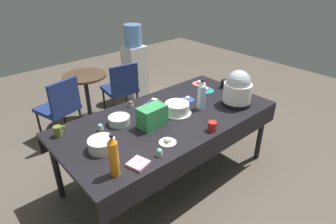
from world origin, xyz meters
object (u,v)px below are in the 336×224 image
object	(u,v)px
ceramic_snack_bowl	(102,145)
dessert_plate_cream	(168,142)
round_cafe_table	(87,89)
slow_cooker	(238,89)
coffee_mug_red	(212,126)
water_cooler	(135,64)
frosted_layer_cake	(177,108)
dessert_plate_cobalt	(187,99)
glass_salad_bowl	(119,120)
dessert_plate_coral	(199,83)
soda_carton	(152,116)
potluck_table	(168,122)
coffee_mug_olive	(58,131)
maroon_chair_right	(121,86)
cupcake_lemon	(159,152)
soda_bottle_water	(202,95)
coffee_mug_navy	(147,108)
coffee_mug_black	(224,84)
dessert_plate_charcoal	(154,102)
maroon_chair_left	(60,105)
cupcake_berry	(131,104)
soda_bottle_orange_juice	(114,156)
cupcake_vanilla	(100,127)
dessert_plate_teal	(206,90)

from	to	relation	value
ceramic_snack_bowl	dessert_plate_cream	bearing A→B (deg)	-31.00
round_cafe_table	slow_cooker	bearing A→B (deg)	-68.50
coffee_mug_red	water_cooler	bearing A→B (deg)	71.05
frosted_layer_cake	dessert_plate_cobalt	world-z (taller)	frosted_layer_cake
glass_salad_bowl	dessert_plate_coral	size ratio (longest dim) A/B	1.22
dessert_plate_cream	soda_carton	distance (m)	0.33
round_cafe_table	coffee_mug_red	bearing A→B (deg)	-85.20
dessert_plate_cobalt	round_cafe_table	world-z (taller)	dessert_plate_cobalt
potluck_table	slow_cooker	distance (m)	0.82
frosted_layer_cake	water_cooler	size ratio (longest dim) A/B	0.24
coffee_mug_olive	maroon_chair_right	distance (m)	1.77
cupcake_lemon	soda_bottle_water	distance (m)	0.92
dessert_plate_cream	soda_carton	world-z (taller)	soda_carton
dessert_plate_cobalt	coffee_mug_navy	xyz separation A→B (m)	(-0.50, 0.08, 0.04)
potluck_table	coffee_mug_black	size ratio (longest dim) A/B	17.26
ceramic_snack_bowl	dessert_plate_charcoal	bearing A→B (deg)	24.31
slow_cooker	soda_bottle_water	bearing A→B (deg)	152.34
dessert_plate_cobalt	maroon_chair_left	world-z (taller)	maroon_chair_left
cupcake_lemon	soda_bottle_water	bearing A→B (deg)	21.83
coffee_mug_olive	round_cafe_table	world-z (taller)	coffee_mug_olive
cupcake_berry	soda_bottle_water	bearing A→B (deg)	-44.64
cupcake_berry	soda_bottle_orange_juice	size ratio (longest dim) A/B	0.20
maroon_chair_left	dessert_plate_coral	bearing A→B (deg)	-38.90
slow_cooker	glass_salad_bowl	world-z (taller)	slow_cooker
dessert_plate_charcoal	cupcake_vanilla	world-z (taller)	cupcake_vanilla
dessert_plate_coral	soda_carton	distance (m)	1.15
water_cooler	soda_bottle_orange_juice	bearing A→B (deg)	-127.99
dessert_plate_charcoal	soda_bottle_water	xyz separation A→B (m)	(0.28, -0.42, 0.14)
coffee_mug_black	coffee_mug_navy	size ratio (longest dim) A/B	1.12
dessert_plate_charcoal	maroon_chair_right	world-z (taller)	maroon_chair_right
dessert_plate_cream	soda_bottle_orange_juice	xyz separation A→B (m)	(-0.55, -0.05, 0.15)
potluck_table	dessert_plate_cobalt	distance (m)	0.44
dessert_plate_cream	slow_cooker	bearing A→B (deg)	3.46
coffee_mug_navy	dessert_plate_coral	bearing A→B (deg)	9.42
soda_bottle_orange_juice	coffee_mug_red	distance (m)	1.00
coffee_mug_olive	dessert_plate_charcoal	bearing A→B (deg)	-2.52
ceramic_snack_bowl	round_cafe_table	size ratio (longest dim) A/B	0.31
slow_cooker	water_cooler	distance (m)	2.23
water_cooler	slow_cooker	bearing A→B (deg)	-95.67
coffee_mug_navy	potluck_table	bearing A→B (deg)	-66.26
round_cafe_table	dessert_plate_cream	bearing A→B (deg)	-97.17
slow_cooker	dessert_plate_teal	world-z (taller)	slow_cooker
coffee_mug_black	dessert_plate_charcoal	bearing A→B (deg)	165.66
maroon_chair_left	dessert_plate_charcoal	bearing A→B (deg)	-61.47
glass_salad_bowl	cupcake_lemon	xyz separation A→B (m)	(-0.04, -0.64, -0.01)
maroon_chair_right	round_cafe_table	size ratio (longest dim) A/B	1.18
cupcake_lemon	coffee_mug_navy	xyz separation A→B (m)	(0.38, 0.65, 0.02)
slow_cooker	soda_bottle_water	xyz separation A→B (m)	(-0.35, 0.19, -0.03)
ceramic_snack_bowl	water_cooler	world-z (taller)	water_cooler
potluck_table	cupcake_berry	xyz separation A→B (m)	(-0.15, 0.43, 0.09)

